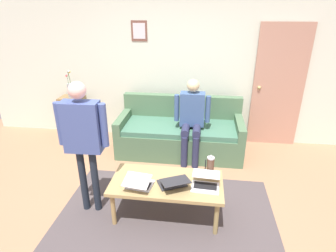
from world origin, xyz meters
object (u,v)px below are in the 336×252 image
(laptop_right, at_px, (206,183))
(flower_vase, at_px, (70,89))
(person_seated, at_px, (192,116))
(couch, at_px, (180,134))
(side_shelf, at_px, (74,117))
(person_standing, at_px, (83,133))
(laptop_center, at_px, (139,183))
(coffee_table, at_px, (167,185))
(laptop_left, at_px, (173,182))
(interior_door, at_px, (278,87))
(french_press, at_px, (210,166))

(laptop_right, height_order, flower_vase, flower_vase)
(laptop_right, height_order, person_seated, person_seated)
(couch, xyz_separation_m, side_shelf, (2.00, -0.33, 0.07))
(couch, relative_size, person_seated, 1.57)
(person_standing, bearing_deg, person_seated, -128.83)
(couch, height_order, laptop_right, couch)
(laptop_right, bearing_deg, laptop_center, 8.30)
(coffee_table, height_order, person_standing, person_standing)
(couch, distance_m, coffee_table, 1.59)
(laptop_left, relative_size, laptop_right, 1.28)
(couch, bearing_deg, laptop_center, 80.13)
(couch, xyz_separation_m, laptop_center, (0.30, 1.72, 0.20))
(flower_vase, bearing_deg, person_standing, 118.97)
(couch, distance_m, person_seated, 0.52)
(interior_door, distance_m, laptop_right, 2.47)
(flower_vase, distance_m, person_standing, 2.22)
(laptop_right, bearing_deg, flower_vase, -38.79)
(interior_door, height_order, coffee_table, interior_door)
(laptop_right, distance_m, person_seated, 1.42)
(side_shelf, bearing_deg, french_press, 144.91)
(laptop_center, bearing_deg, side_shelf, -50.37)
(laptop_left, distance_m, side_shelf, 2.87)
(laptop_center, height_order, laptop_right, laptop_center)
(flower_vase, height_order, person_seated, person_seated)
(flower_vase, bearing_deg, french_press, 144.92)
(laptop_center, height_order, french_press, french_press)
(laptop_left, bearing_deg, interior_door, -124.93)
(laptop_left, bearing_deg, laptop_center, 9.68)
(couch, xyz_separation_m, flower_vase, (2.00, -0.33, 0.61))
(laptop_right, xyz_separation_m, flower_vase, (2.42, -1.94, 0.42))
(interior_door, height_order, couch, interior_door)
(side_shelf, relative_size, flower_vase, 1.56)
(person_seated, bearing_deg, french_press, 103.25)
(laptop_right, bearing_deg, coffee_table, -4.02)
(person_seated, bearing_deg, person_standing, 51.17)
(laptop_right, bearing_deg, person_standing, -0.09)
(interior_door, xyz_separation_m, laptop_right, (1.16, 2.12, -0.52))
(flower_vase, xyz_separation_m, person_standing, (-1.07, 1.94, 0.10))
(laptop_center, relative_size, french_press, 1.26)
(coffee_table, bearing_deg, flower_vase, -43.97)
(person_standing, bearing_deg, interior_door, -139.73)
(coffee_table, distance_m, laptop_center, 0.33)
(interior_door, distance_m, flower_vase, 3.58)
(laptop_left, height_order, french_press, french_press)
(laptop_left, relative_size, laptop_center, 1.22)
(couch, distance_m, laptop_center, 1.76)
(coffee_table, bearing_deg, side_shelf, -43.97)
(laptop_center, xyz_separation_m, side_shelf, (1.70, -2.05, -0.12))
(interior_door, distance_m, laptop_left, 2.69)
(coffee_table, height_order, person_seated, person_seated)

